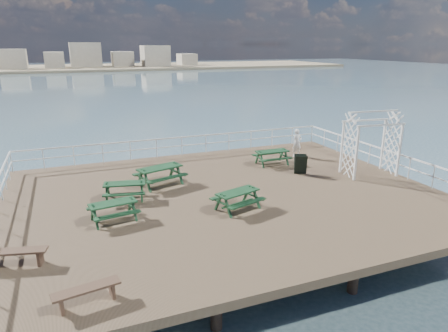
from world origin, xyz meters
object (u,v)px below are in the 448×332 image
picnic_table_c (272,154)px  trellis_arbor (371,147)px  picnic_table_e (238,196)px  picnic_table_d (113,207)px  flat_bench_far (87,292)px  person (297,143)px  picnic_table_b (125,187)px  flat_bench_near (16,254)px  picnic_table_a (160,172)px

picnic_table_c → trellis_arbor: 4.96m
picnic_table_c → picnic_table_e: (-4.15, -4.93, -0.00)m
picnic_table_d → flat_bench_far: size_ratio=1.10×
picnic_table_d → picnic_table_e: bearing=-17.1°
picnic_table_d → person: bearing=16.5°
picnic_table_b → picnic_table_d: 2.12m
flat_bench_near → person: (13.82, 7.24, 0.42)m
picnic_table_d → person: person is taller
picnic_table_e → trellis_arbor: (7.77, 1.66, 0.87)m
picnic_table_c → flat_bench_near: size_ratio=0.99×
flat_bench_near → trellis_arbor: size_ratio=0.56×
picnic_table_a → trellis_arbor: trellis_arbor is taller
picnic_table_c → picnic_table_d: 9.75m
picnic_table_a → picnic_table_b: size_ratio=1.25×
picnic_table_c → person: (2.05, 0.84, 0.25)m
picnic_table_b → picnic_table_c: size_ratio=1.09×
person → flat_bench_far: bearing=-143.1°
picnic_table_c → picnic_table_d: bearing=-153.6°
flat_bench_far → person: bearing=29.8°
picnic_table_c → picnic_table_d: (-8.78, -4.24, -0.02)m
flat_bench_near → picnic_table_d: bearing=49.7°
flat_bench_far → picnic_table_b: bearing=64.7°
flat_bench_far → trellis_arbor: (13.61, 5.77, 1.06)m
flat_bench_far → person: person is taller
picnic_table_d → flat_bench_near: size_ratio=1.04×
picnic_table_a → picnic_table_d: (-2.46, -3.20, -0.11)m
picnic_table_d → picnic_table_c: bearing=17.1°
picnic_table_b → picnic_table_d: (-0.70, -2.00, -0.00)m
flat_bench_near → person: bearing=41.6°
picnic_table_a → picnic_table_b: picnic_table_a is taller
person → picnic_table_e: bearing=-139.5°
picnic_table_b → trellis_arbor: size_ratio=0.60×
picnic_table_b → flat_bench_near: picnic_table_b is taller
picnic_table_d → flat_bench_near: (-3.00, -2.15, -0.15)m
picnic_table_e → flat_bench_far: size_ratio=1.23×
picnic_table_b → person: bearing=28.8°
flat_bench_near → flat_bench_far: (1.79, -2.65, -0.02)m
picnic_table_c → trellis_arbor: (3.63, -3.28, 0.87)m
trellis_arbor → flat_bench_far: bearing=-150.0°
picnic_table_c → flat_bench_far: size_ratio=1.05×
picnic_table_d → flat_bench_far: bearing=-112.7°
flat_bench_far → person: (12.03, 9.89, 0.44)m
picnic_table_d → trellis_arbor: trellis_arbor is taller
picnic_table_e → flat_bench_near: (-7.63, -1.46, -0.17)m
picnic_table_a → trellis_arbor: (9.94, -2.23, 0.78)m
picnic_table_a → flat_bench_near: bearing=-152.9°
picnic_table_e → trellis_arbor: 7.99m
flat_bench_near → person: person is taller
picnic_table_d → flat_bench_far: picnic_table_d is taller
picnic_table_d → trellis_arbor: 12.47m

